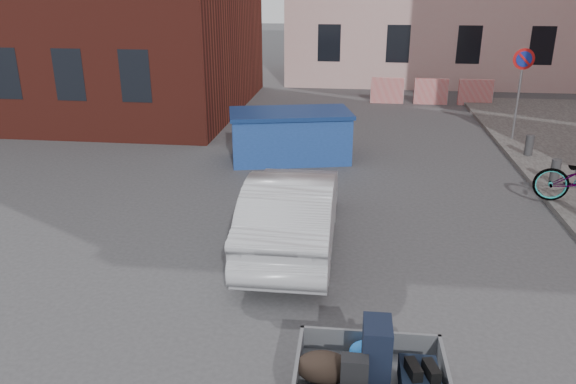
# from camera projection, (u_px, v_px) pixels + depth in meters

# --- Properties ---
(ground) EXTENTS (120.00, 120.00, 0.00)m
(ground) POSITION_uv_depth(u_px,v_px,m) (262.00, 293.00, 8.71)
(ground) COLOR #38383A
(ground) RESTS_ON ground
(no_parking_sign) EXTENTS (0.60, 0.09, 2.65)m
(no_parking_sign) POSITION_uv_depth(u_px,v_px,m) (521.00, 75.00, 16.13)
(no_parking_sign) COLOR gray
(no_parking_sign) RESTS_ON sidewalk
(barriers) EXTENTS (4.70, 0.18, 1.00)m
(barriers) POSITION_uv_depth(u_px,v_px,m) (431.00, 91.00, 21.99)
(barriers) COLOR red
(barriers) RESTS_ON ground
(trailer) EXTENTS (1.61, 1.81, 1.20)m
(trailer) POSITION_uv_depth(u_px,v_px,m) (369.00, 373.00, 5.99)
(trailer) COLOR black
(trailer) RESTS_ON ground
(dumpster) EXTENTS (3.47, 2.33, 1.33)m
(dumpster) POSITION_uv_depth(u_px,v_px,m) (290.00, 136.00, 15.00)
(dumpster) COLOR #20479C
(dumpster) RESTS_ON ground
(silver_car) EXTENTS (1.54, 4.32, 1.42)m
(silver_car) POSITION_uv_depth(u_px,v_px,m) (292.00, 210.00, 10.01)
(silver_car) COLOR #B2B4BA
(silver_car) RESTS_ON ground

